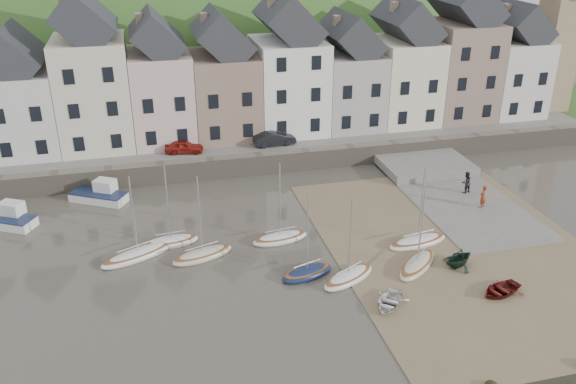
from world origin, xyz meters
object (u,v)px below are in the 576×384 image
object	(u,v)px
sailboat_0	(138,254)
person_red	(483,196)
person_dark	(466,182)
rowboat_green	(459,258)
rowboat_red	(501,290)
car_right	(275,138)
rowboat_white	(389,302)
car_left	(184,147)

from	to	relation	value
sailboat_0	person_red	xyz separation A→B (m)	(26.99, 1.08, 0.81)
person_dark	rowboat_green	bearing A→B (deg)	42.45
rowboat_red	person_dark	world-z (taller)	person_dark
rowboat_red	sailboat_0	bearing A→B (deg)	-132.45
person_dark	car_right	bearing A→B (deg)	-55.23
person_dark	car_right	xyz separation A→B (m)	(-13.93, 11.22, 1.20)
rowboat_green	car_right	xyz separation A→B (m)	(-7.66, 21.59, 1.55)
rowboat_white	car_left	size ratio (longest dim) A/B	0.81
person_red	car_right	distance (m)	19.77
rowboat_green	sailboat_0	bearing A→B (deg)	-128.45
sailboat_0	person_red	world-z (taller)	sailboat_0
rowboat_red	car_left	distance (m)	30.50
sailboat_0	rowboat_red	bearing A→B (deg)	-24.70
sailboat_0	rowboat_white	size ratio (longest dim) A/B	2.25
sailboat_0	rowboat_white	distance (m)	17.40
rowboat_green	rowboat_red	distance (m)	3.72
rowboat_white	car_left	xyz separation A→B (m)	(-9.92, 24.66, 1.84)
car_right	sailboat_0	bearing A→B (deg)	134.80
rowboat_white	person_red	xyz separation A→B (m)	(12.42, 10.60, 0.72)
person_dark	car_right	size ratio (longest dim) A/B	0.47
rowboat_white	person_red	world-z (taller)	person_red
rowboat_red	car_right	world-z (taller)	car_right
rowboat_white	car_left	bearing A→B (deg)	153.03
rowboat_green	rowboat_red	bearing A→B (deg)	-5.86
rowboat_green	car_right	size ratio (longest dim) A/B	0.61
sailboat_0	person_dark	xyz separation A→B (m)	(27.06, 3.93, 0.80)
rowboat_red	car_left	world-z (taller)	car_left
rowboat_green	person_dark	distance (m)	12.12
rowboat_white	person_red	size ratio (longest dim) A/B	1.48
rowboat_red	person_dark	xyz separation A→B (m)	(5.29, 13.94, 0.69)
rowboat_white	person_red	distance (m)	16.35
rowboat_white	person_dark	distance (m)	18.37
rowboat_white	rowboat_green	bearing A→B (deg)	67.37
rowboat_green	car_right	world-z (taller)	car_right
rowboat_red	car_right	bearing A→B (deg)	-178.78
rowboat_green	person_dark	bearing A→B (deg)	127.61
sailboat_0	rowboat_red	size ratio (longest dim) A/B	2.17
sailboat_0	rowboat_green	xyz separation A→B (m)	(20.79, -6.44, 0.45)
rowboat_red	car_left	size ratio (longest dim) A/B	0.84
person_red	car_left	distance (m)	26.42
rowboat_red	person_dark	bearing A→B (deg)	141.49
car_left	sailboat_0	bearing A→B (deg)	173.80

